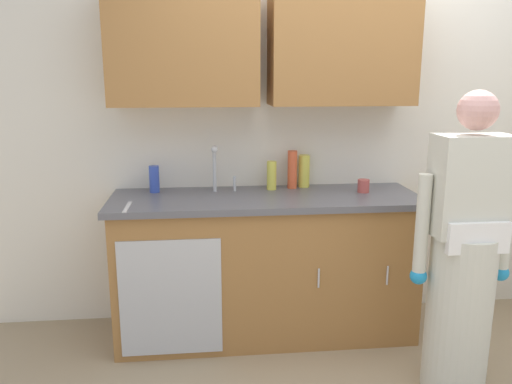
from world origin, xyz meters
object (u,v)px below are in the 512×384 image
bottle_cleaner_spray (292,170)px  cup_by_sink (363,186)px  bottle_water_tall (272,175)px  bottle_dish_liquid (304,171)px  bottle_soap (154,179)px  person_at_sink (463,269)px  knife_on_counter (127,207)px  sink (222,199)px

bottle_cleaner_spray → cup_by_sink: bearing=-21.4°
bottle_water_tall → cup_by_sink: (0.59, -0.14, -0.05)m
bottle_dish_liquid → cup_by_sink: 0.41m
bottle_soap → bottle_water_tall: (0.77, 0.00, 0.01)m
person_at_sink → knife_on_counter: 1.88m
cup_by_sink → knife_on_counter: bearing=-170.8°
sink → bottle_dish_liquid: 0.63m
bottle_cleaner_spray → bottle_dish_liquid: 0.09m
sink → person_at_sink: (1.24, -0.73, -0.23)m
sink → cup_by_sink: size_ratio=5.92×
bottle_cleaner_spray → sink: bearing=-158.1°
person_at_sink → bottle_water_tall: 1.32m
bottle_soap → bottle_dish_liquid: bearing=3.4°
bottle_soap → knife_on_counter: bearing=-107.8°
bottle_water_tall → person_at_sink: bearing=-44.9°
bottle_soap → knife_on_counter: size_ratio=0.73×
sink → cup_by_sink: bearing=1.3°
person_at_sink → bottle_dish_liquid: (-0.67, 0.96, 0.36)m
bottle_soap → bottle_dish_liquid: size_ratio=0.79×
bottle_cleaner_spray → bottle_soap: 0.92m
person_at_sink → bottle_soap: 1.93m
sink → bottle_cleaner_spray: size_ratio=1.96×
cup_by_sink → bottle_cleaner_spray: bearing=158.6°
sink → bottle_soap: size_ratio=2.87×
knife_on_counter → bottle_cleaner_spray: bearing=112.1°
sink → person_at_sink: bearing=-30.5°
knife_on_counter → bottle_soap: bearing=162.6°
bottle_water_tall → cup_by_sink: bearing=-13.9°
sink → person_at_sink: 1.46m
sink → knife_on_counter: (-0.55, -0.22, 0.02)m
bottle_cleaner_spray → bottle_dish_liquid: (0.09, 0.03, -0.02)m
sink → knife_on_counter: 0.60m
bottle_dish_liquid → cup_by_sink: bearing=-29.8°
person_at_sink → bottle_soap: (-1.67, 0.90, 0.34)m
bottle_cleaner_spray → cup_by_sink: 0.48m
person_at_sink → cup_by_sink: bearing=112.7°
person_at_sink → bottle_dish_liquid: size_ratio=7.37×
bottle_cleaner_spray → knife_on_counter: (-1.04, -0.41, -0.12)m
knife_on_counter → person_at_sink: bearing=74.4°
cup_by_sink → knife_on_counter: cup_by_sink is taller
cup_by_sink → knife_on_counter: 1.50m
sink → cup_by_sink: 0.93m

